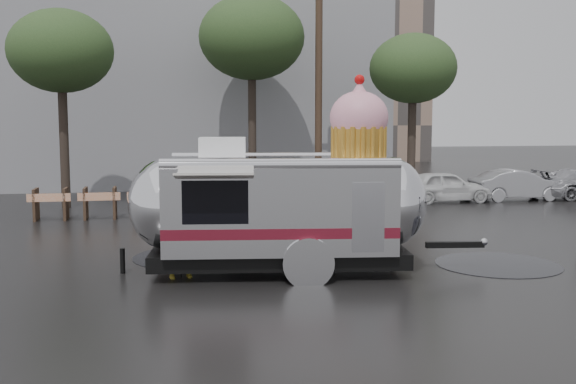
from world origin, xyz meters
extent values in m
plane|color=black|center=(0.00, 0.00, 0.00)|extent=(120.00, 120.00, 0.00)
cylinder|color=black|center=(-1.71, 3.92, 0.01)|extent=(1.99, 1.99, 0.01)
cylinder|color=black|center=(-2.85, 3.42, 0.01)|extent=(2.90, 2.90, 0.01)
cylinder|color=black|center=(3.60, 1.39, 0.01)|extent=(2.70, 2.70, 0.01)
cube|color=slate|center=(-4.00, 24.00, 6.50)|extent=(22.00, 12.00, 13.00)
cylinder|color=#473323|center=(2.50, 14.00, 4.50)|extent=(0.28, 0.28, 9.00)
cylinder|color=#382D26|center=(-7.00, 13.00, 2.93)|extent=(0.32, 0.32, 5.85)
ellipsoid|color=#27411E|center=(-7.00, 13.00, 5.52)|extent=(3.64, 3.64, 2.86)
cylinder|color=#382D26|center=(0.00, 15.00, 3.38)|extent=(0.32, 0.32, 6.75)
ellipsoid|color=#27411E|center=(0.00, 15.00, 6.38)|extent=(4.20, 4.20, 3.30)
cylinder|color=#382D26|center=(6.00, 13.00, 2.70)|extent=(0.32, 0.32, 5.40)
ellipsoid|color=#27411E|center=(6.00, 13.00, 5.10)|extent=(3.36, 3.36, 2.64)
cube|color=#473323|center=(-7.50, 10.00, 0.50)|extent=(0.08, 0.80, 1.00)
cube|color=#473323|center=(-6.60, 10.00, 0.50)|extent=(0.08, 0.80, 1.00)
cube|color=#E5590C|center=(-7.05, 9.62, 0.75)|extent=(1.30, 0.04, 0.25)
cube|color=#473323|center=(-6.00, 10.00, 0.50)|extent=(0.08, 0.80, 1.00)
cube|color=#473323|center=(-5.10, 10.00, 0.50)|extent=(0.08, 0.80, 1.00)
cube|color=#E5590C|center=(-5.55, 9.62, 0.75)|extent=(1.30, 0.04, 0.25)
cube|color=#473323|center=(-4.50, 10.00, 0.50)|extent=(0.08, 0.80, 1.00)
cube|color=#473323|center=(-3.60, 10.00, 0.50)|extent=(0.08, 0.80, 1.00)
cube|color=#E5590C|center=(-4.05, 9.62, 0.75)|extent=(1.30, 0.04, 0.25)
imported|color=silver|center=(7.00, 12.00, 0.70)|extent=(4.00, 1.80, 1.40)
imported|color=#B2B2B7|center=(10.00, 12.00, 0.70)|extent=(4.00, 1.80, 1.40)
cube|color=silver|center=(-1.23, 1.64, 1.45)|extent=(4.83, 2.94, 1.87)
ellipsoid|color=silver|center=(1.04, 1.36, 1.45)|extent=(1.84, 2.56, 1.87)
ellipsoid|color=silver|center=(-3.50, 1.93, 1.45)|extent=(1.84, 2.56, 1.87)
cube|color=black|center=(-1.23, 1.64, 0.36)|extent=(5.41, 2.71, 0.31)
cylinder|color=black|center=(-0.85, 0.52, 0.36)|extent=(0.75, 0.32, 0.73)
cylinder|color=black|center=(-0.58, 2.64, 0.36)|extent=(0.75, 0.32, 0.73)
cylinder|color=silver|center=(-0.86, 0.37, 0.42)|extent=(1.00, 0.23, 1.00)
cube|color=black|center=(2.48, 1.18, 0.52)|extent=(1.25, 0.28, 0.12)
sphere|color=silver|center=(3.10, 1.10, 0.57)|extent=(0.19, 0.19, 0.17)
cylinder|color=black|center=(-4.43, 2.04, 0.26)|extent=(0.12, 0.12, 0.52)
cube|color=#5D0F1D|center=(-1.38, 0.46, 0.99)|extent=(4.54, 0.60, 0.21)
cube|color=#5D0F1D|center=(-1.08, 2.82, 0.99)|extent=(4.54, 0.60, 0.21)
cube|color=black|center=(-2.62, 0.60, 1.61)|extent=(1.24, 0.18, 0.83)
cube|color=#BBB6AE|center=(-2.65, 0.35, 2.13)|extent=(1.51, 0.69, 0.15)
cube|color=silver|center=(0.27, 0.24, 1.30)|extent=(0.62, 0.11, 1.35)
cube|color=white|center=(-2.36, 1.78, 2.60)|extent=(1.01, 0.79, 0.39)
cylinder|color=gold|center=(0.42, 1.44, 2.70)|extent=(1.21, 1.21, 0.62)
ellipsoid|color=#F5A1B4|center=(0.42, 1.44, 3.20)|extent=(1.35, 1.35, 1.08)
cone|color=#F5A1B4|center=(0.42, 1.44, 3.74)|extent=(0.58, 0.58, 0.42)
sphere|color=red|center=(0.42, 1.44, 3.97)|extent=(0.23, 0.23, 0.21)
imported|color=gold|center=(-3.25, 1.44, 0.93)|extent=(0.76, 0.59, 1.86)
imported|color=#DB7E86|center=(-3.25, 1.44, 1.95)|extent=(1.18, 1.18, 0.81)
cylinder|color=black|center=(-3.25, 1.44, 0.83)|extent=(0.02, 0.02, 1.65)
camera|label=1|loc=(-3.57, -11.97, 3.18)|focal=42.00mm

